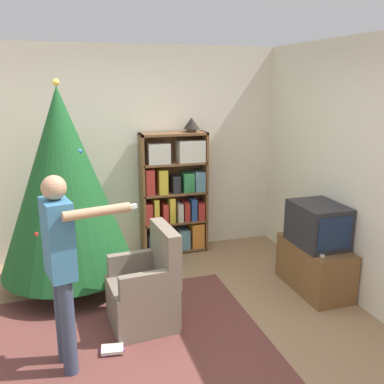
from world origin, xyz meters
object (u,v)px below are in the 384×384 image
armchair (146,292)px  table_lamp (192,124)px  television (318,225)px  standing_person (61,259)px  christmas_tree (64,182)px  bookshelf (175,195)px

armchair → table_lamp: (0.93, 1.61, 1.33)m
television → standing_person: (-2.55, -0.56, 0.18)m
television → christmas_tree: bearing=161.7°
bookshelf → television: (1.15, -1.46, -0.03)m
standing_person → table_lamp: (1.63, 2.03, 0.75)m
bookshelf → television: bookshelf is taller
television → bookshelf: bearing=128.1°
table_lamp → bookshelf: bearing=-178.1°
bookshelf → christmas_tree: christmas_tree is taller
christmas_tree → table_lamp: bearing=22.4°
christmas_tree → standing_person: bearing=-92.4°
christmas_tree → armchair: christmas_tree is taller
table_lamp → standing_person: bearing=-128.7°
bookshelf → christmas_tree: 1.54m
bookshelf → table_lamp: bearing=1.9°
television → armchair: 1.90m
television → standing_person: bearing=-167.6°
bookshelf → standing_person: 2.47m
table_lamp → armchair: bearing=-119.9°
bookshelf → table_lamp: (0.23, 0.01, 0.90)m
armchair → standing_person: (-0.70, -0.42, 0.58)m
christmas_tree → bookshelf: bearing=25.4°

